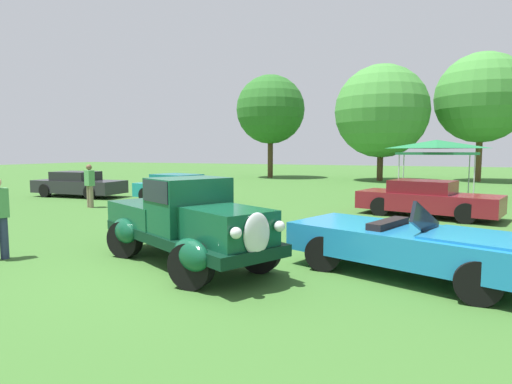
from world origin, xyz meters
TOP-DOWN VIEW (x-y plane):
  - ground_plane at (0.00, 0.00)m, footprint 120.00×120.00m
  - feature_pickup_truck at (-0.09, 0.36)m, footprint 4.60×3.32m
  - neighbor_convertible at (4.07, 1.21)m, footprint 4.62×3.00m
  - show_car_charcoal at (-11.59, 8.82)m, footprint 4.54×1.89m
  - show_car_teal at (-5.76, 8.68)m, footprint 4.59×2.67m
  - show_car_burgundy at (4.07, 8.69)m, footprint 4.76×2.77m
  - spectator_by_row at (-8.08, 6.00)m, footprint 0.46×0.36m
  - canopy_tent_left_field at (4.33, 14.10)m, footprint 3.24×3.24m
  - treeline_far_left at (-8.40, 26.41)m, footprint 5.63×5.63m
  - treeline_mid_left at (0.52, 25.95)m, footprint 6.78×6.78m
  - treeline_center at (7.19, 28.06)m, footprint 6.40×6.40m

SIDE VIEW (x-z plane):
  - ground_plane at x=0.00m, z-range 0.00..0.00m
  - neighbor_convertible at x=4.07m, z-range -0.12..1.28m
  - show_car_teal at x=-5.76m, z-range -0.01..1.21m
  - show_car_charcoal at x=-11.59m, z-range -0.01..1.21m
  - show_car_burgundy at x=4.07m, z-range -0.01..1.21m
  - feature_pickup_truck at x=-0.09m, z-range 0.02..1.72m
  - spectator_by_row at x=-8.08m, z-range 0.07..1.76m
  - canopy_tent_left_field at x=4.33m, z-range 1.07..3.78m
  - treeline_mid_left at x=0.52m, z-range 0.85..9.36m
  - treeline_far_left at x=-8.40m, z-range 1.39..9.82m
  - treeline_center at x=7.19m, z-range 1.39..10.60m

